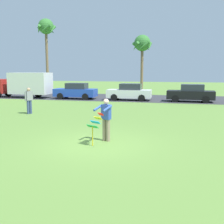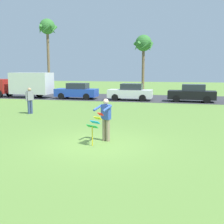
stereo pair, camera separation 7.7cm
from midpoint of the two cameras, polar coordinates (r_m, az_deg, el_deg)
name	(u,v)px [view 2 (the right image)]	position (r m, az deg, el deg)	size (l,w,h in m)	color
ground_plane	(97,144)	(11.05, -2.83, -6.50)	(120.00, 120.00, 0.00)	olive
road_strip	(150,98)	(29.05, 7.81, 2.80)	(120.00, 8.00, 0.01)	#38383D
person_kite_flyer	(106,118)	(11.27, -1.09, -1.25)	(0.69, 0.76, 1.73)	gray
kite_held	(95,124)	(10.72, -3.28, -2.37)	(0.59, 0.72, 1.23)	red
parked_truck_red_cab	(25,84)	(30.87, -17.35, 5.44)	(6.74, 2.20, 2.62)	#B2231E
parked_car_blue	(77,91)	(28.32, -7.13, 4.23)	(4.24, 1.90, 1.60)	#2347B7
parked_car_white	(130,92)	(26.85, 3.88, 4.04)	(4.22, 1.87, 1.60)	white
parked_car_black	(192,93)	(26.45, 16.11, 3.66)	(4.26, 1.96, 1.60)	black
palm_tree_left_near	(47,30)	(41.04, -13.00, 15.99)	(2.58, 2.71, 9.88)	brown
palm_tree_right_near	(144,45)	(37.37, 6.51, 13.38)	(2.58, 2.71, 7.40)	brown
person_walker_near	(30,100)	(19.19, -16.33, 2.41)	(0.39, 0.48, 1.73)	#384772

